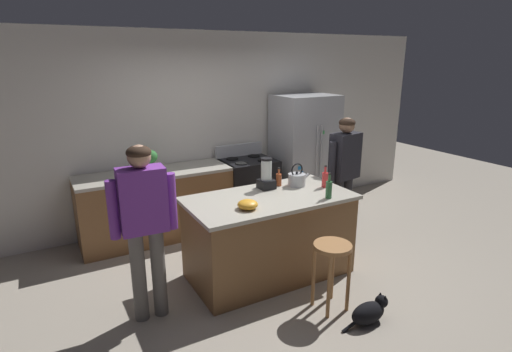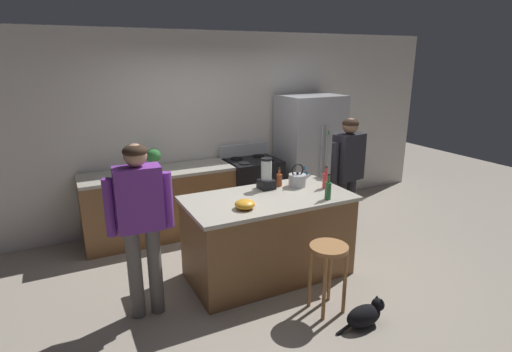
% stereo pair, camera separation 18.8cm
% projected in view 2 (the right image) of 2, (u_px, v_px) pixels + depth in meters
% --- Properties ---
extents(ground_plane, '(14.00, 14.00, 0.00)m').
position_uv_depth(ground_plane, '(268.00, 273.00, 4.56)').
color(ground_plane, '#9E9384').
extents(back_wall, '(8.00, 0.10, 2.70)m').
position_uv_depth(back_wall, '(205.00, 129.00, 5.85)').
color(back_wall, silver).
rests_on(back_wall, ground_plane).
extents(kitchen_island, '(1.79, 0.93, 0.92)m').
position_uv_depth(kitchen_island, '(268.00, 236.00, 4.43)').
color(kitchen_island, brown).
rests_on(kitchen_island, ground_plane).
extents(back_counter_run, '(2.00, 0.64, 0.92)m').
position_uv_depth(back_counter_run, '(161.00, 204.00, 5.42)').
color(back_counter_run, brown).
rests_on(back_counter_run, ground_plane).
extents(refrigerator, '(0.90, 0.73, 1.80)m').
position_uv_depth(refrigerator, '(309.00, 154.00, 6.25)').
color(refrigerator, '#B7BABF').
rests_on(refrigerator, ground_plane).
extents(stove_range, '(0.76, 0.65, 1.10)m').
position_uv_depth(stove_range, '(252.00, 189.00, 5.97)').
color(stove_range, black).
rests_on(stove_range, ground_plane).
extents(person_by_island_left, '(0.59, 0.24, 1.65)m').
position_uv_depth(person_by_island_left, '(140.00, 215.00, 3.58)').
color(person_by_island_left, '#66605B').
rests_on(person_by_island_left, ground_plane).
extents(person_by_sink_right, '(0.60, 0.28, 1.61)m').
position_uv_depth(person_by_sink_right, '(348.00, 167.00, 5.24)').
color(person_by_sink_right, '#26262B').
rests_on(person_by_sink_right, ground_plane).
extents(bar_stool, '(0.36, 0.36, 0.67)m').
position_uv_depth(bar_stool, '(328.00, 260.00, 3.77)').
color(bar_stool, '#9E6B3D').
rests_on(bar_stool, ground_plane).
extents(cat, '(0.52, 0.18, 0.26)m').
position_uv_depth(cat, '(365.00, 315.00, 3.65)').
color(cat, black).
rests_on(cat, ground_plane).
extents(potted_plant, '(0.20, 0.20, 0.30)m').
position_uv_depth(potted_plant, '(153.00, 158.00, 5.21)').
color(potted_plant, silver).
rests_on(potted_plant, back_counter_run).
extents(blender_appliance, '(0.17, 0.17, 0.35)m').
position_uv_depth(blender_appliance, '(266.00, 176.00, 4.53)').
color(blender_appliance, black).
rests_on(blender_appliance, kitchen_island).
extents(bottle_cooking_sauce, '(0.06, 0.06, 0.22)m').
position_uv_depth(bottle_cooking_sauce, '(279.00, 179.00, 4.64)').
color(bottle_cooking_sauce, '#B24C26').
rests_on(bottle_cooking_sauce, kitchen_island).
extents(bottle_olive_oil, '(0.07, 0.07, 0.28)m').
position_uv_depth(bottle_olive_oil, '(328.00, 190.00, 4.20)').
color(bottle_olive_oil, '#2D6638').
rests_on(bottle_olive_oil, kitchen_island).
extents(bottle_soda, '(0.07, 0.07, 0.26)m').
position_uv_depth(bottle_soda, '(326.00, 180.00, 4.56)').
color(bottle_soda, red).
rests_on(bottle_soda, kitchen_island).
extents(mixing_bowl, '(0.20, 0.20, 0.09)m').
position_uv_depth(mixing_bowl, '(245.00, 204.00, 3.95)').
color(mixing_bowl, orange).
rests_on(mixing_bowl, kitchen_island).
extents(tea_kettle, '(0.28, 0.20, 0.27)m').
position_uv_depth(tea_kettle, '(297.00, 180.00, 4.63)').
color(tea_kettle, '#B7BABF').
rests_on(tea_kettle, kitchen_island).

